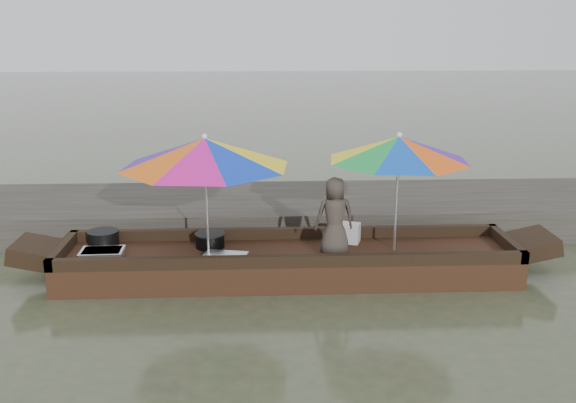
{
  "coord_description": "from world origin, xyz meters",
  "views": [
    {
      "loc": [
        -0.38,
        -7.84,
        3.18
      ],
      "look_at": [
        0.0,
        0.1,
        1.0
      ],
      "focal_mm": 40.0,
      "sensor_mm": 36.0,
      "label": 1
    }
  ],
  "objects_px": {
    "umbrella_stern": "(397,193)",
    "tray_crayfish": "(102,253)",
    "supply_bag": "(349,233)",
    "boat_hull": "(288,264)",
    "cooking_pot": "(103,239)",
    "tray_scallop": "(225,257)",
    "umbrella_bow": "(207,195)",
    "charcoal_grill": "(210,241)",
    "vendor": "(335,216)"
  },
  "relations": [
    {
      "from": "charcoal_grill",
      "to": "vendor",
      "type": "bearing_deg",
      "value": -13.15
    },
    {
      "from": "tray_crayfish",
      "to": "supply_bag",
      "type": "height_order",
      "value": "supply_bag"
    },
    {
      "from": "boat_hull",
      "to": "tray_crayfish",
      "type": "distance_m",
      "value": 2.38
    },
    {
      "from": "tray_crayfish",
      "to": "vendor",
      "type": "xyz_separation_m",
      "value": [
        2.95,
        -0.06,
        0.47
      ]
    },
    {
      "from": "boat_hull",
      "to": "supply_bag",
      "type": "distance_m",
      "value": 0.96
    },
    {
      "from": "charcoal_grill",
      "to": "supply_bag",
      "type": "xyz_separation_m",
      "value": [
        1.87,
        0.11,
        0.04
      ]
    },
    {
      "from": "cooking_pot",
      "to": "supply_bag",
      "type": "xyz_separation_m",
      "value": [
        3.28,
        0.02,
        0.02
      ]
    },
    {
      "from": "supply_bag",
      "to": "umbrella_bow",
      "type": "height_order",
      "value": "umbrella_bow"
    },
    {
      "from": "vendor",
      "to": "umbrella_stern",
      "type": "height_order",
      "value": "umbrella_stern"
    },
    {
      "from": "vendor",
      "to": "umbrella_bow",
      "type": "distance_m",
      "value": 1.64
    },
    {
      "from": "tray_scallop",
      "to": "umbrella_stern",
      "type": "distance_m",
      "value": 2.34
    },
    {
      "from": "tray_crayfish",
      "to": "umbrella_bow",
      "type": "bearing_deg",
      "value": 3.1
    },
    {
      "from": "cooking_pot",
      "to": "tray_crayfish",
      "type": "bearing_deg",
      "value": -79.95
    },
    {
      "from": "supply_bag",
      "to": "umbrella_bow",
      "type": "bearing_deg",
      "value": -169.36
    },
    {
      "from": "boat_hull",
      "to": "tray_crayfish",
      "type": "relative_size",
      "value": 10.89
    },
    {
      "from": "cooking_pot",
      "to": "tray_crayfish",
      "type": "height_order",
      "value": "cooking_pot"
    },
    {
      "from": "supply_bag",
      "to": "cooking_pot",
      "type": "bearing_deg",
      "value": -179.62
    },
    {
      "from": "cooking_pot",
      "to": "supply_bag",
      "type": "bearing_deg",
      "value": 0.38
    },
    {
      "from": "vendor",
      "to": "umbrella_bow",
      "type": "height_order",
      "value": "umbrella_bow"
    },
    {
      "from": "umbrella_bow",
      "to": "tray_scallop",
      "type": "bearing_deg",
      "value": -49.07
    },
    {
      "from": "cooking_pot",
      "to": "vendor",
      "type": "bearing_deg",
      "value": -8.77
    },
    {
      "from": "tray_crayfish",
      "to": "charcoal_grill",
      "type": "height_order",
      "value": "charcoal_grill"
    },
    {
      "from": "boat_hull",
      "to": "cooking_pot",
      "type": "distance_m",
      "value": 2.48
    },
    {
      "from": "charcoal_grill",
      "to": "vendor",
      "type": "distance_m",
      "value": 1.7
    },
    {
      "from": "boat_hull",
      "to": "umbrella_bow",
      "type": "relative_size",
      "value": 2.72
    },
    {
      "from": "tray_scallop",
      "to": "vendor",
      "type": "distance_m",
      "value": 1.48
    },
    {
      "from": "tray_scallop",
      "to": "umbrella_bow",
      "type": "height_order",
      "value": "umbrella_bow"
    },
    {
      "from": "charcoal_grill",
      "to": "umbrella_stern",
      "type": "relative_size",
      "value": 0.21
    },
    {
      "from": "charcoal_grill",
      "to": "vendor",
      "type": "height_order",
      "value": "vendor"
    },
    {
      "from": "tray_crayfish",
      "to": "umbrella_stern",
      "type": "height_order",
      "value": "umbrella_stern"
    },
    {
      "from": "boat_hull",
      "to": "umbrella_stern",
      "type": "xyz_separation_m",
      "value": [
        1.39,
        0.0,
        0.95
      ]
    },
    {
      "from": "tray_crayfish",
      "to": "supply_bag",
      "type": "bearing_deg",
      "value": 7.52
    },
    {
      "from": "cooking_pot",
      "to": "umbrella_stern",
      "type": "height_order",
      "value": "umbrella_stern"
    },
    {
      "from": "cooking_pot",
      "to": "umbrella_stern",
      "type": "relative_size",
      "value": 0.22
    },
    {
      "from": "tray_scallop",
      "to": "charcoal_grill",
      "type": "bearing_deg",
      "value": 113.35
    },
    {
      "from": "cooking_pot",
      "to": "umbrella_bow",
      "type": "height_order",
      "value": "umbrella_bow"
    },
    {
      "from": "boat_hull",
      "to": "tray_scallop",
      "type": "bearing_deg",
      "value": -162.79
    },
    {
      "from": "boat_hull",
      "to": "cooking_pot",
      "type": "bearing_deg",
      "value": 172.31
    },
    {
      "from": "supply_bag",
      "to": "umbrella_stern",
      "type": "xyz_separation_m",
      "value": [
        0.55,
        -0.35,
        0.65
      ]
    },
    {
      "from": "cooking_pot",
      "to": "boat_hull",
      "type": "bearing_deg",
      "value": -7.69
    },
    {
      "from": "umbrella_stern",
      "to": "tray_crayfish",
      "type": "bearing_deg",
      "value": -178.9
    },
    {
      "from": "umbrella_bow",
      "to": "umbrella_stern",
      "type": "relative_size",
      "value": 1.18
    },
    {
      "from": "tray_crayfish",
      "to": "umbrella_bow",
      "type": "distance_m",
      "value": 1.53
    },
    {
      "from": "boat_hull",
      "to": "vendor",
      "type": "height_order",
      "value": "vendor"
    },
    {
      "from": "boat_hull",
      "to": "supply_bag",
      "type": "relative_size",
      "value": 20.95
    },
    {
      "from": "umbrella_bow",
      "to": "umbrella_stern",
      "type": "xyz_separation_m",
      "value": [
        2.42,
        0.0,
        0.0
      ]
    },
    {
      "from": "tray_crayfish",
      "to": "umbrella_stern",
      "type": "bearing_deg",
      "value": 1.1
    },
    {
      "from": "vendor",
      "to": "umbrella_stern",
      "type": "distance_m",
      "value": 0.86
    },
    {
      "from": "cooking_pot",
      "to": "umbrella_stern",
      "type": "distance_m",
      "value": 3.9
    },
    {
      "from": "boat_hull",
      "to": "vendor",
      "type": "bearing_deg",
      "value": -13.25
    }
  ]
}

